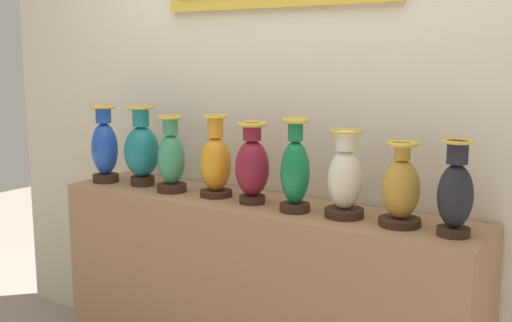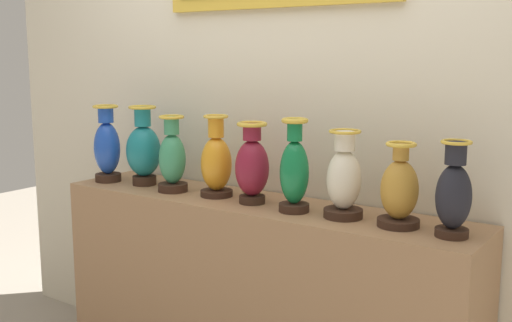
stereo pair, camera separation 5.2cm
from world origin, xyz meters
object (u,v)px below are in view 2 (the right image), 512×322
at_px(vase_jade, 172,159).
at_px(vase_ochre, 399,191).
at_px(vase_burgundy, 251,166).
at_px(vase_ivory, 344,180).
at_px(vase_onyx, 454,194).
at_px(vase_sapphire, 107,147).
at_px(vase_emerald, 294,171).
at_px(vase_amber, 216,163).
at_px(vase_teal, 144,150).

bearing_deg(vase_jade, vase_ochre, 1.43).
height_order(vase_jade, vase_burgundy, vase_jade).
height_order(vase_ivory, vase_ochre, vase_ivory).
bearing_deg(vase_onyx, vase_ivory, 177.56).
xyz_separation_m(vase_burgundy, vase_onyx, (0.88, -0.01, -0.01)).
distance_m(vase_sapphire, vase_onyx, 1.75).
distance_m(vase_emerald, vase_ochre, 0.44).
relative_size(vase_ivory, vase_onyx, 1.01).
height_order(vase_emerald, vase_ivory, vase_emerald).
bearing_deg(vase_ochre, vase_amber, 179.33).
bearing_deg(vase_emerald, vase_teal, 177.77).
bearing_deg(vase_amber, vase_onyx, -1.58).
bearing_deg(vase_onyx, vase_burgundy, 179.31).
height_order(vase_sapphire, vase_ochre, vase_sapphire).
distance_m(vase_sapphire, vase_ivory, 1.32).
bearing_deg(vase_ivory, vase_teal, 179.77).
xyz_separation_m(vase_sapphire, vase_teal, (0.21, 0.04, 0.00)).
bearing_deg(vase_onyx, vase_sapphire, -179.30).
relative_size(vase_teal, vase_jade, 1.09).
bearing_deg(vase_amber, vase_emerald, -5.41).
bearing_deg(vase_ivory, vase_sapphire, -178.25).
xyz_separation_m(vase_burgundy, vase_ochre, (0.67, 0.01, -0.03)).
height_order(vase_burgundy, vase_emerald, vase_emerald).
height_order(vase_teal, vase_amber, vase_teal).
bearing_deg(vase_teal, vase_ivory, -0.23).
xyz_separation_m(vase_burgundy, vase_ivory, (0.44, 0.01, -0.01)).
xyz_separation_m(vase_sapphire, vase_ivory, (1.31, 0.04, -0.02)).
relative_size(vase_sapphire, vase_amber, 1.05).
height_order(vase_sapphire, vase_burgundy, vase_sapphire).
relative_size(vase_burgundy, vase_ochre, 1.11).
relative_size(vase_teal, vase_amber, 1.06).
distance_m(vase_emerald, vase_onyx, 0.65).
bearing_deg(vase_burgundy, vase_teal, 178.92).
height_order(vase_burgundy, vase_ochre, vase_burgundy).
height_order(vase_amber, vase_burgundy, vase_amber).
bearing_deg(vase_sapphire, vase_onyx, 0.70).
bearing_deg(vase_ochre, vase_emerald, -175.93).
bearing_deg(vase_burgundy, vase_ivory, 1.04).
bearing_deg(vase_emerald, vase_ivory, 8.22).
relative_size(vase_emerald, vase_onyx, 1.12).
bearing_deg(vase_teal, vase_sapphire, -168.16).
bearing_deg(vase_teal, vase_amber, 0.87).
relative_size(vase_jade, vase_burgundy, 1.01).
relative_size(vase_amber, vase_burgundy, 1.05).
relative_size(vase_ivory, vase_ochre, 1.09).
xyz_separation_m(vase_sapphire, vase_amber, (0.66, 0.05, -0.02)).
bearing_deg(vase_sapphire, vase_amber, 4.43).
bearing_deg(vase_jade, vase_onyx, 0.35).
bearing_deg(vase_emerald, vase_jade, 179.70).
distance_m(vase_ochre, vase_onyx, 0.21).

